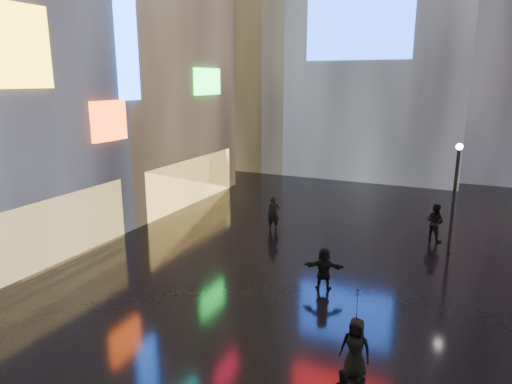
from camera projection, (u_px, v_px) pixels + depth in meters
The scene contains 9 objects.
ground at pixel (329, 260), 20.82m from camera, with size 140.00×140.00×0.00m, color black.
building_left_far at pixel (125, 34), 29.99m from camera, with size 10.28×12.00×22.00m.
tower_flank_left at pixel (254, 25), 42.81m from camera, with size 10.00×10.00×26.00m, color black.
lamp_far at pixel (455, 192), 21.27m from camera, with size 0.30×0.30×5.20m.
pedestrian_4 at pixel (355, 348), 12.50m from camera, with size 0.85×0.55×1.73m, color black.
pedestrian_5 at pixel (324, 269), 17.75m from camera, with size 1.58×0.50×1.71m, color black.
pedestrian_6 at pixel (274, 214), 24.82m from camera, with size 0.68×0.45×1.87m, color black.
pedestrian_7 at pixel (435, 222), 23.23m from camera, with size 0.94×0.73×1.93m, color black.
umbrella_2 at pixel (358, 304), 12.18m from camera, with size 0.99×1.01×0.91m, color black.
Camera 1 is at (5.11, 0.91, 8.00)m, focal length 32.00 mm.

